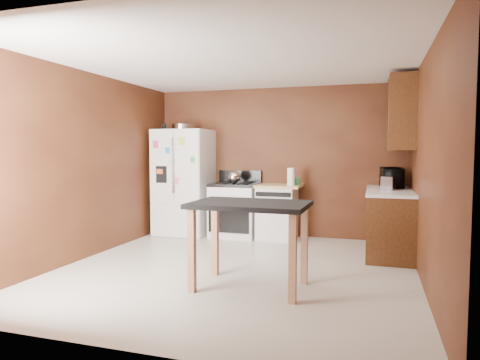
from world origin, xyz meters
The scene contains 18 objects.
floor centered at (0.00, 0.00, 0.00)m, with size 4.50×4.50×0.00m, color beige.
ceiling centered at (0.00, 0.00, 2.50)m, with size 4.50×4.50×0.00m, color white.
wall_back centered at (0.00, 2.25, 1.25)m, with size 4.20×4.20×0.00m, color #5A3017.
wall_front centered at (0.00, -2.25, 1.25)m, with size 4.20×4.20×0.00m, color #5A3017.
wall_left centered at (-2.10, 0.00, 1.25)m, with size 4.50×4.50×0.00m, color #5A3017.
wall_right centered at (2.10, 0.00, 1.25)m, with size 4.50×4.50×0.00m, color #5A3017.
roasting_pan centered at (-1.58, 1.93, 1.85)m, with size 0.40×0.40×0.10m, color silver.
pen_cup centered at (-1.88, 1.80, 1.85)m, with size 0.07×0.07×0.11m, color black.
kettle centered at (-0.63, 1.83, 1.01)m, with size 0.21×0.21×0.21m, color silver.
paper_towel centered at (0.33, 1.82, 1.03)m, with size 0.12×0.12×0.28m, color white.
green_canister centered at (0.40, 1.98, 0.95)m, with size 0.11×0.11×0.12m, color green.
toaster centered at (1.77, 1.41, 0.99)m, with size 0.16×0.26×0.19m, color silver.
microwave centered at (1.83, 1.81, 1.04)m, with size 0.49×0.33×0.27m, color black.
refrigerator centered at (-1.55, 1.86, 0.90)m, with size 0.90×0.80×1.80m.
gas_range centered at (-0.64, 1.92, 0.46)m, with size 0.76×0.68×1.10m.
dishwasher centered at (0.08, 1.95, 0.45)m, with size 0.78×0.63×0.89m.
right_cabinets centered at (1.84, 1.48, 0.91)m, with size 0.63×1.58×2.45m.
island centered at (0.35, -0.60, 0.77)m, with size 1.22×0.82×0.91m.
Camera 1 is at (1.58, -4.86, 1.45)m, focal length 32.00 mm.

